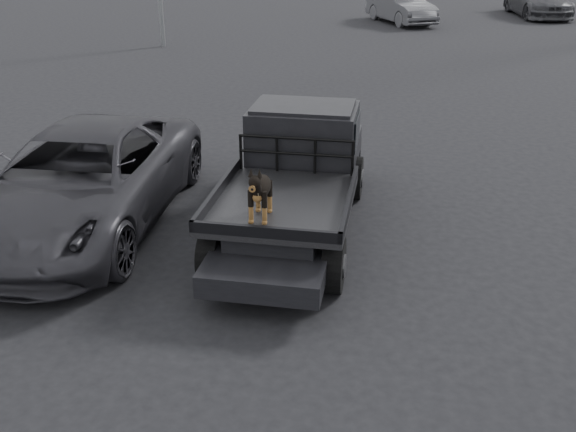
% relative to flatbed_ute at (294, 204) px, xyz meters
% --- Properties ---
extents(ground, '(120.00, 120.00, 0.00)m').
position_rel_flatbed_ute_xyz_m(ground, '(0.61, -1.76, -0.46)').
color(ground, black).
rests_on(ground, ground).
extents(flatbed_ute, '(2.00, 5.40, 0.92)m').
position_rel_flatbed_ute_xyz_m(flatbed_ute, '(0.00, 0.00, 0.00)').
color(flatbed_ute, black).
rests_on(flatbed_ute, ground).
extents(ute_cab, '(1.72, 1.30, 0.88)m').
position_rel_flatbed_ute_xyz_m(ute_cab, '(0.00, 0.95, 0.90)').
color(ute_cab, black).
rests_on(ute_cab, flatbed_ute).
extents(headache_rack, '(1.80, 0.08, 0.55)m').
position_rel_flatbed_ute_xyz_m(headache_rack, '(0.00, 0.20, 0.74)').
color(headache_rack, black).
rests_on(headache_rack, flatbed_ute).
extents(dog, '(0.32, 0.60, 0.74)m').
position_rel_flatbed_ute_xyz_m(dog, '(-0.18, -1.54, 0.83)').
color(dog, black).
rests_on(dog, flatbed_ute).
extents(parked_suv, '(2.83, 5.71, 1.56)m').
position_rel_flatbed_ute_xyz_m(parked_suv, '(-3.32, -0.37, 0.32)').
color(parked_suv, '#2E2D33').
rests_on(parked_suv, ground).
extents(distant_car_a, '(3.62, 4.77, 1.51)m').
position_rel_flatbed_ute_xyz_m(distant_car_a, '(1.19, 23.23, 0.29)').
color(distant_car_a, '#47474C').
rests_on(distant_car_a, ground).
extents(distant_car_b, '(3.10, 5.87, 1.62)m').
position_rel_flatbed_ute_xyz_m(distant_car_b, '(8.01, 26.95, 0.35)').
color(distant_car_b, '#3F3F43').
rests_on(distant_car_b, ground).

